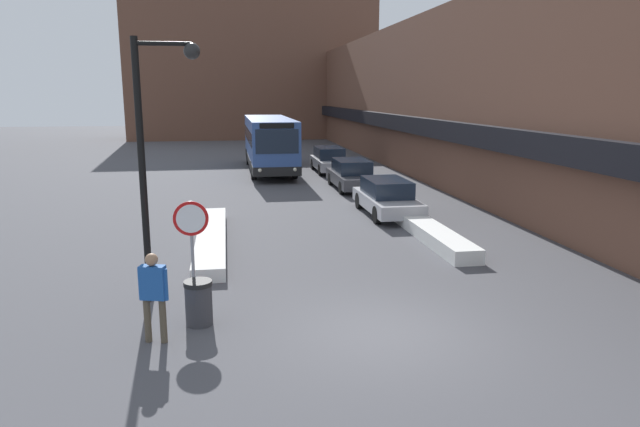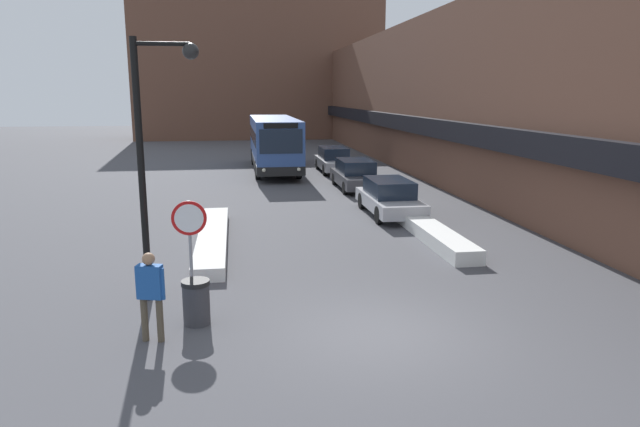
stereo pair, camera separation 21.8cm
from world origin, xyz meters
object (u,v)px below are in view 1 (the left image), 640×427
parked_car_middle (352,174)px  pedestrian (153,289)px  stop_sign (191,232)px  trash_bin (199,302)px  city_bus (269,143)px  parked_car_front (387,197)px  street_lamp (154,141)px  parked_car_back (329,160)px

parked_car_middle → pedestrian: pedestrian is taller
stop_sign → trash_bin: size_ratio=2.61×
pedestrian → city_bus: bearing=96.1°
city_bus → parked_car_front: city_bus is taller
street_lamp → pedestrian: size_ratio=3.32×
stop_sign → street_lamp: 2.21m
parked_car_middle → street_lamp: (-7.80, -14.91, 2.98)m
parked_car_back → parked_car_front: bearing=-90.0°
parked_car_back → pedestrian: pedestrian is taller
stop_sign → parked_car_middle: bearing=65.9°
city_bus → street_lamp: (-4.19, -22.42, 1.94)m
parked_car_front → parked_car_middle: size_ratio=0.98×
city_bus → stop_sign: (-3.43, -23.23, 0.02)m
parked_car_back → parked_car_middle: bearing=-90.0°
parked_car_back → street_lamp: size_ratio=0.79×
stop_sign → street_lamp: street_lamp is taller
trash_bin → stop_sign: bearing=99.2°
city_bus → stop_sign: city_bus is taller
pedestrian → trash_bin: 1.25m
parked_car_middle → stop_sign: size_ratio=1.93×
parked_car_middle → trash_bin: 17.92m
parked_car_front → trash_bin: (-6.90, -10.08, -0.24)m
city_bus → parked_car_back: (3.61, -1.03, -1.02)m
stop_sign → pedestrian: 1.86m
parked_car_middle → city_bus: bearing=115.7°
parked_car_middle → parked_car_back: 6.49m
city_bus → parked_car_front: bearing=-75.5°
parked_car_front → city_bus: bearing=104.5°
parked_car_front → parked_car_back: bearing=90.0°
pedestrian → parked_car_front: bearing=70.1°
parked_car_back → street_lamp: street_lamp is taller
parked_car_front → trash_bin: bearing=-124.4°
parked_car_front → stop_sign: stop_sign is taller
parked_car_middle → pedestrian: bearing=-114.0°
city_bus → street_lamp: bearing=-100.6°
parked_car_middle → parked_car_front: bearing=-90.0°
parked_car_front → street_lamp: (-7.80, -8.45, 2.99)m
trash_bin → parked_car_back: bearing=73.3°
parked_car_back → pedestrian: bearing=-107.9°
parked_car_front → pedestrian: pedestrian is taller
city_bus → parked_car_middle: (3.61, -7.51, -1.04)m
parked_car_middle → stop_sign: bearing=-114.1°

